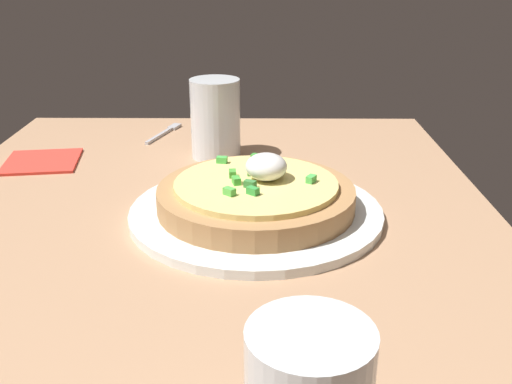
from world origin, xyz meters
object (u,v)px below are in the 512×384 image
object	(u,v)px
pizza	(256,194)
cup_near	(218,122)
napkin	(42,162)
plate	(256,212)
fork	(166,132)

from	to	relation	value
pizza	cup_near	distance (cm)	22.52
cup_near	napkin	distance (cm)	26.22
plate	fork	bearing A→B (deg)	24.88
cup_near	plate	bearing A→B (deg)	-165.13
plate	cup_near	world-z (taller)	cup_near
cup_near	fork	xyz separation A→B (cm)	(11.79, 9.76, -4.97)
plate	napkin	bearing A→B (deg)	59.62
pizza	napkin	world-z (taller)	pizza
plate	napkin	size ratio (longest dim) A/B	2.84
plate	cup_near	distance (cm)	22.90
cup_near	pizza	bearing A→B (deg)	-164.99
fork	napkin	size ratio (longest dim) A/B	1.10
cup_near	fork	size ratio (longest dim) A/B	1.02
plate	napkin	xyz separation A→B (cm)	(18.33, 31.27, -0.32)
fork	napkin	world-z (taller)	fork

